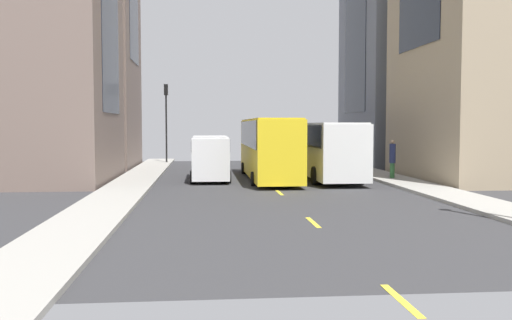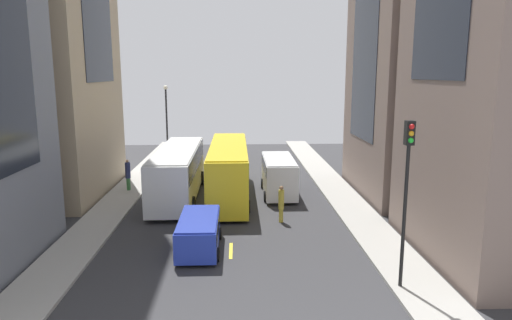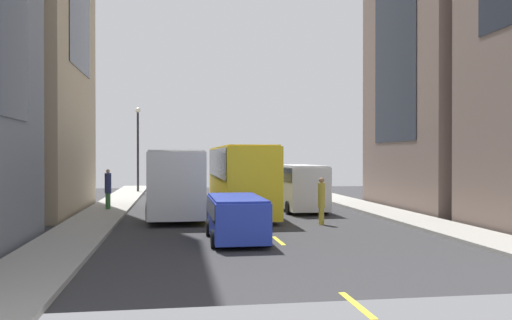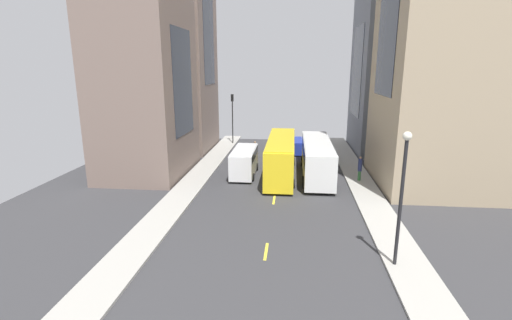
{
  "view_description": "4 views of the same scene",
  "coord_description": "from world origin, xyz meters",
  "px_view_note": "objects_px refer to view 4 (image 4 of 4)",
  "views": [
    {
      "loc": [
        3.59,
        30.94,
        3.2
      ],
      "look_at": [
        1.13,
        4.29,
        1.58
      ],
      "focal_mm": 39.9,
      "sensor_mm": 36.0,
      "label": 1
    },
    {
      "loc": [
        0.33,
        -33.39,
        8.34
      ],
      "look_at": [
        1.9,
        4.23,
        1.2
      ],
      "focal_mm": 32.36,
      "sensor_mm": 36.0,
      "label": 2
    },
    {
      "loc": [
        -3.71,
        -31.5,
        3.09
      ],
      "look_at": [
        1.23,
        0.86,
        2.84
      ],
      "focal_mm": 37.25,
      "sensor_mm": 36.0,
      "label": 3
    },
    {
      "loc": [
        -1.34,
        31.55,
        10.09
      ],
      "look_at": [
        1.64,
        2.04,
        2.63
      ],
      "focal_mm": 26.05,
      "sensor_mm": 36.0,
      "label": 4
    }
  ],
  "objects_px": {
    "streetcar_yellow": "(281,154)",
    "traffic_light_near_corner": "(232,110)",
    "delivery_van_white": "(244,160)",
    "pedestrian_waiting_curb": "(360,168)",
    "car_blue_0": "(294,145)",
    "city_bus_white": "(317,155)",
    "pedestrian_crossing_near": "(255,150)"
  },
  "relations": [
    {
      "from": "streetcar_yellow",
      "to": "traffic_light_near_corner",
      "type": "xyz_separation_m",
      "value": [
        6.92,
        -14.16,
        2.48
      ]
    },
    {
      "from": "delivery_van_white",
      "to": "traffic_light_near_corner",
      "type": "bearing_deg",
      "value": -76.6
    },
    {
      "from": "pedestrian_waiting_curb",
      "to": "car_blue_0",
      "type": "bearing_deg",
      "value": -114.38
    },
    {
      "from": "car_blue_0",
      "to": "delivery_van_white",
      "type": "bearing_deg",
      "value": 64.89
    },
    {
      "from": "city_bus_white",
      "to": "streetcar_yellow",
      "type": "height_order",
      "value": "streetcar_yellow"
    },
    {
      "from": "city_bus_white",
      "to": "car_blue_0",
      "type": "xyz_separation_m",
      "value": [
        2.13,
        -9.63,
        -1.05
      ]
    },
    {
      "from": "city_bus_white",
      "to": "car_blue_0",
      "type": "relative_size",
      "value": 2.63
    },
    {
      "from": "city_bus_white",
      "to": "pedestrian_waiting_curb",
      "type": "height_order",
      "value": "city_bus_white"
    },
    {
      "from": "delivery_van_white",
      "to": "pedestrian_crossing_near",
      "type": "distance_m",
      "value": 6.1
    },
    {
      "from": "pedestrian_crossing_near",
      "to": "traffic_light_near_corner",
      "type": "bearing_deg",
      "value": 39.12
    },
    {
      "from": "pedestrian_waiting_curb",
      "to": "traffic_light_near_corner",
      "type": "relative_size",
      "value": 0.34
    },
    {
      "from": "pedestrian_waiting_curb",
      "to": "traffic_light_near_corner",
      "type": "distance_m",
      "value": 21.25
    },
    {
      "from": "streetcar_yellow",
      "to": "pedestrian_crossing_near",
      "type": "bearing_deg",
      "value": -61.87
    },
    {
      "from": "car_blue_0",
      "to": "pedestrian_crossing_near",
      "type": "bearing_deg",
      "value": 42.87
    },
    {
      "from": "streetcar_yellow",
      "to": "pedestrian_waiting_curb",
      "type": "distance_m",
      "value": 7.32
    },
    {
      "from": "delivery_van_white",
      "to": "pedestrian_waiting_curb",
      "type": "relative_size",
      "value": 2.65
    },
    {
      "from": "streetcar_yellow",
      "to": "traffic_light_near_corner",
      "type": "height_order",
      "value": "traffic_light_near_corner"
    },
    {
      "from": "city_bus_white",
      "to": "pedestrian_crossing_near",
      "type": "xyz_separation_m",
      "value": [
        6.44,
        -5.62,
        -0.87
      ]
    },
    {
      "from": "traffic_light_near_corner",
      "to": "pedestrian_waiting_curb",
      "type": "bearing_deg",
      "value": 132.02
    },
    {
      "from": "car_blue_0",
      "to": "traffic_light_near_corner",
      "type": "height_order",
      "value": "traffic_light_near_corner"
    },
    {
      "from": "city_bus_white",
      "to": "pedestrian_waiting_curb",
      "type": "xyz_separation_m",
      "value": [
        -3.74,
        1.52,
        -0.69
      ]
    },
    {
      "from": "car_blue_0",
      "to": "pedestrian_crossing_near",
      "type": "xyz_separation_m",
      "value": [
        4.31,
        4.0,
        0.18
      ]
    },
    {
      "from": "streetcar_yellow",
      "to": "delivery_van_white",
      "type": "distance_m",
      "value": 3.53
    },
    {
      "from": "delivery_van_white",
      "to": "car_blue_0",
      "type": "distance_m",
      "value": 11.14
    },
    {
      "from": "delivery_van_white",
      "to": "traffic_light_near_corner",
      "type": "distance_m",
      "value": 15.25
    },
    {
      "from": "pedestrian_waiting_curb",
      "to": "pedestrian_crossing_near",
      "type": "height_order",
      "value": "pedestrian_waiting_curb"
    },
    {
      "from": "city_bus_white",
      "to": "delivery_van_white",
      "type": "relative_size",
      "value": 2.0
    },
    {
      "from": "traffic_light_near_corner",
      "to": "city_bus_white",
      "type": "bearing_deg",
      "value": 126.23
    },
    {
      "from": "streetcar_yellow",
      "to": "pedestrian_crossing_near",
      "type": "xyz_separation_m",
      "value": [
        3.05,
        -5.71,
        -0.99
      ]
    },
    {
      "from": "pedestrian_waiting_curb",
      "to": "traffic_light_near_corner",
      "type": "bearing_deg",
      "value": -100.13
    },
    {
      "from": "delivery_van_white",
      "to": "car_blue_0",
      "type": "height_order",
      "value": "delivery_van_white"
    },
    {
      "from": "city_bus_white",
      "to": "pedestrian_waiting_curb",
      "type": "distance_m",
      "value": 4.1
    }
  ]
}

